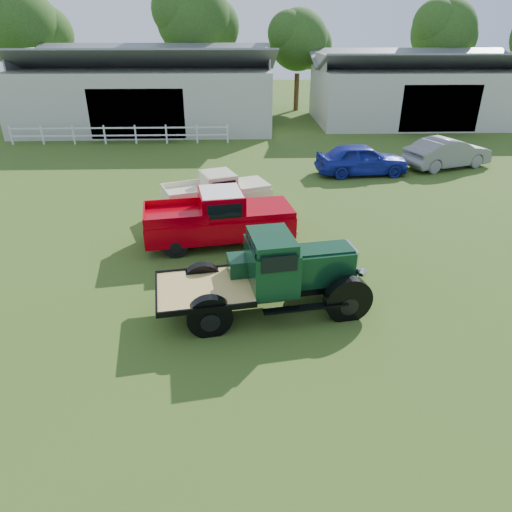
{
  "coord_description": "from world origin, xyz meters",
  "views": [
    {
      "loc": [
        -0.21,
        -10.38,
        6.89
      ],
      "look_at": [
        0.2,
        1.2,
        1.05
      ],
      "focal_mm": 32.0,
      "sensor_mm": 36.0,
      "label": 1
    }
  ],
  "objects_px": {
    "vintage_flatbed": "(267,274)",
    "misc_car_grey": "(448,153)",
    "red_pickup": "(219,217)",
    "misc_car_blue": "(362,159)",
    "white_pickup": "(217,193)"
  },
  "relations": [
    {
      "from": "white_pickup",
      "to": "misc_car_grey",
      "type": "distance_m",
      "value": 13.7
    },
    {
      "from": "white_pickup",
      "to": "misc_car_blue",
      "type": "xyz_separation_m",
      "value": [
        7.23,
        5.13,
        -0.02
      ]
    },
    {
      "from": "misc_car_blue",
      "to": "misc_car_grey",
      "type": "xyz_separation_m",
      "value": [
        4.95,
        1.13,
        0.0
      ]
    },
    {
      "from": "misc_car_blue",
      "to": "misc_car_grey",
      "type": "distance_m",
      "value": 5.08
    },
    {
      "from": "vintage_flatbed",
      "to": "misc_car_grey",
      "type": "distance_m",
      "value": 17.22
    },
    {
      "from": "red_pickup",
      "to": "vintage_flatbed",
      "type": "bearing_deg",
      "value": -81.06
    },
    {
      "from": "misc_car_grey",
      "to": "white_pickup",
      "type": "bearing_deg",
      "value": 96.69
    },
    {
      "from": "vintage_flatbed",
      "to": "misc_car_grey",
      "type": "bearing_deg",
      "value": 42.84
    },
    {
      "from": "misc_car_blue",
      "to": "misc_car_grey",
      "type": "bearing_deg",
      "value": -81.57
    },
    {
      "from": "red_pickup",
      "to": "white_pickup",
      "type": "height_order",
      "value": "red_pickup"
    },
    {
      "from": "vintage_flatbed",
      "to": "red_pickup",
      "type": "relative_size",
      "value": 1.03
    },
    {
      "from": "red_pickup",
      "to": "misc_car_blue",
      "type": "bearing_deg",
      "value": 39.72
    },
    {
      "from": "red_pickup",
      "to": "misc_car_blue",
      "type": "xyz_separation_m",
      "value": [
        7.03,
        8.17,
        -0.17
      ]
    },
    {
      "from": "white_pickup",
      "to": "misc_car_grey",
      "type": "xyz_separation_m",
      "value": [
        12.19,
        6.26,
        -0.02
      ]
    },
    {
      "from": "vintage_flatbed",
      "to": "misc_car_grey",
      "type": "relative_size",
      "value": 1.14
    }
  ]
}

